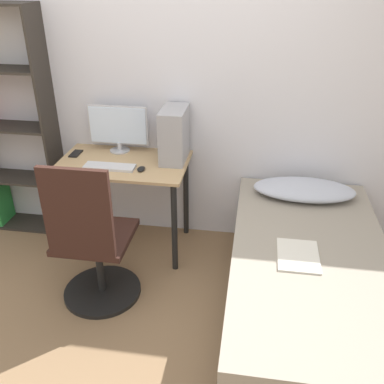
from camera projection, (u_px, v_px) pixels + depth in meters
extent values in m
plane|color=#846647|center=(127.00, 358.00, 2.53)|extent=(14.00, 14.00, 0.00)
cube|color=silver|center=(171.00, 86.00, 3.22)|extent=(8.00, 0.05, 2.50)
cube|color=tan|center=(123.00, 163.00, 3.22)|extent=(0.97, 0.61, 0.02)
cylinder|color=black|center=(61.00, 218.00, 3.23)|extent=(0.04, 0.04, 0.73)
cylinder|color=black|center=(174.00, 228.00, 3.11)|extent=(0.04, 0.04, 0.73)
cylinder|color=black|center=(86.00, 188.00, 3.67)|extent=(0.04, 0.04, 0.73)
cylinder|color=black|center=(186.00, 195.00, 3.55)|extent=(0.04, 0.04, 0.73)
cube|color=#2D2823|center=(50.00, 129.00, 3.36)|extent=(0.02, 0.27, 1.83)
cube|color=#2D2823|center=(30.00, 223.00, 3.84)|extent=(0.67, 0.27, 0.02)
cube|color=#2D2823|center=(21.00, 178.00, 3.62)|extent=(0.67, 0.27, 0.02)
cube|color=#2D2823|center=(10.00, 127.00, 3.41)|extent=(0.67, 0.27, 0.02)
cube|color=green|center=(4.00, 203.00, 3.78)|extent=(0.03, 0.23, 0.35)
cylinder|color=black|center=(103.00, 291.00, 3.03)|extent=(0.54, 0.54, 0.03)
cylinder|color=black|center=(100.00, 265.00, 2.92)|extent=(0.05, 0.05, 0.43)
cube|color=black|center=(96.00, 237.00, 2.81)|extent=(0.47, 0.47, 0.04)
cube|color=black|center=(77.00, 213.00, 2.48)|extent=(0.42, 0.04, 0.57)
cube|color=#4C3D2D|center=(303.00, 305.00, 2.75)|extent=(0.97, 1.92, 0.25)
cube|color=gray|center=(309.00, 271.00, 2.62)|extent=(0.94, 1.88, 0.30)
ellipsoid|color=#B2B7C6|center=(304.00, 189.00, 3.13)|extent=(0.74, 0.36, 0.11)
cube|color=silver|center=(298.00, 255.00, 2.51)|extent=(0.24, 0.32, 0.01)
cylinder|color=#B7B7BC|center=(120.00, 150.00, 3.40)|extent=(0.16, 0.16, 0.01)
cylinder|color=#B7B7BC|center=(120.00, 146.00, 3.38)|extent=(0.04, 0.04, 0.06)
cube|color=#B7B7BC|center=(118.00, 125.00, 3.30)|extent=(0.47, 0.01, 0.31)
cube|color=silver|center=(118.00, 126.00, 3.30)|extent=(0.45, 0.01, 0.28)
cube|color=silver|center=(110.00, 167.00, 3.11)|extent=(0.37, 0.12, 0.02)
cube|color=#99999E|center=(174.00, 135.00, 3.16)|extent=(0.18, 0.34, 0.39)
ellipsoid|color=black|center=(141.00, 169.00, 3.08)|extent=(0.06, 0.09, 0.02)
cube|color=black|center=(76.00, 154.00, 3.34)|extent=(0.07, 0.14, 0.01)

